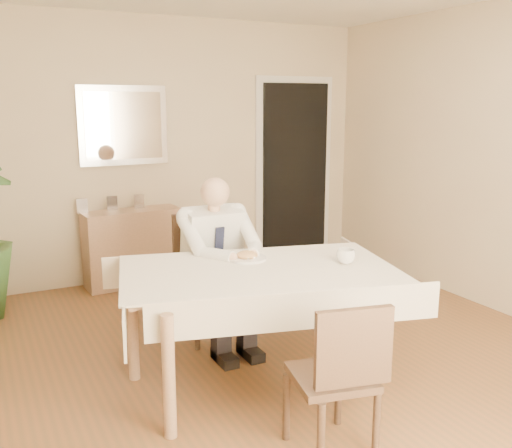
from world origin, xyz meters
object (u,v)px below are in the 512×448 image
seated_man (221,256)px  sideboard (133,247)px  dining_table (258,281)px  chair_near (340,372)px  chair_far (206,267)px  coffee_mug (346,256)px

seated_man → sideboard: 1.79m
dining_table → chair_near: size_ratio=2.36×
dining_table → chair_far: size_ratio=2.09×
chair_near → seated_man: bearing=101.7°
dining_table → seated_man: seated_man is taller
chair_far → chair_near: bearing=-86.1°
chair_far → seated_man: seated_man is taller
dining_table → chair_near: chair_near is taller
coffee_mug → sideboard: coffee_mug is taller
dining_table → chair_far: bearing=103.9°
coffee_mug → sideboard: size_ratio=0.13×
seated_man → chair_far: bearing=90.0°
dining_table → chair_far: (0.00, 0.88, -0.14)m
dining_table → coffee_mug: 0.59m
dining_table → coffee_mug: bearing=-1.5°
seated_man → coffee_mug: (0.55, -0.75, 0.11)m
dining_table → sideboard: dining_table is taller
sideboard → chair_near: bearing=-90.8°
chair_far → coffee_mug: (0.55, -1.04, 0.27)m
chair_near → sideboard: bearing=105.2°
seated_man → dining_table: bearing=-90.0°
chair_near → seated_man: 1.52m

